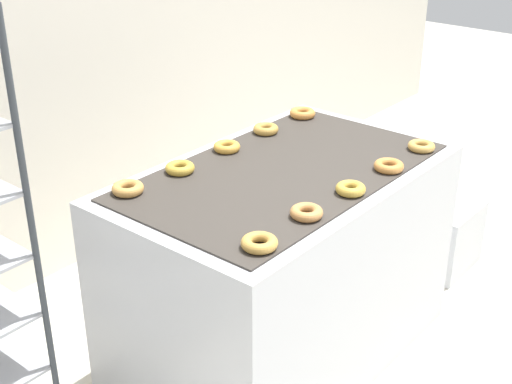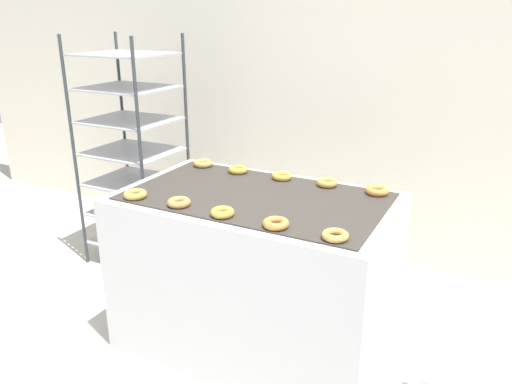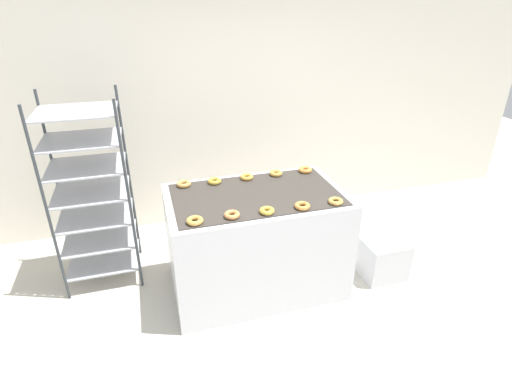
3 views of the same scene
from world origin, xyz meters
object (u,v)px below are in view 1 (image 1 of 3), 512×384
at_px(donut_near_rightmost, 421,146).
at_px(glaze_bin, 438,234).
at_px(donut_near_right, 389,166).
at_px(donut_far_center, 227,147).
at_px(fryer_machine, 282,266).
at_px(donut_far_right, 266,129).
at_px(donut_near_center, 351,189).
at_px(donut_far_leftmost, 128,188).
at_px(donut_far_left, 180,168).
at_px(donut_near_left, 307,212).
at_px(donut_far_rightmost, 303,113).
at_px(donut_near_leftmost, 259,243).

bearing_deg(donut_near_rightmost, glaze_bin, 12.65).
distance_m(donut_near_right, donut_far_center, 0.71).
height_order(donut_near_rightmost, donut_far_center, donut_far_center).
bearing_deg(fryer_machine, donut_far_right, 48.74).
bearing_deg(donut_near_center, donut_far_center, 88.31).
distance_m(glaze_bin, donut_far_leftmost, 1.99).
height_order(fryer_machine, donut_far_leftmost, donut_far_leftmost).
distance_m(donut_near_center, donut_far_left, 0.71).
relative_size(donut_near_left, donut_far_left, 0.99).
xyz_separation_m(donut_far_leftmost, donut_far_rightmost, (1.14, -0.00, 0.00)).
xyz_separation_m(donut_near_left, donut_far_left, (-0.01, 0.64, 0.00)).
xyz_separation_m(glaze_bin, donut_near_leftmost, (-1.76, -0.14, 0.77)).
distance_m(fryer_machine, donut_far_rightmost, 0.83).
xyz_separation_m(glaze_bin, donut_near_left, (-1.48, -0.13, 0.77)).
xyz_separation_m(donut_far_leftmost, donut_far_right, (0.85, -0.00, -0.00)).
bearing_deg(donut_near_leftmost, fryer_machine, 30.33).
relative_size(donut_near_center, donut_far_rightmost, 0.92).
distance_m(glaze_bin, donut_near_center, 1.44).
bearing_deg(donut_near_right, donut_far_leftmost, 141.38).
bearing_deg(donut_near_leftmost, glaze_bin, 4.42).
distance_m(donut_near_left, donut_near_rightmost, 0.85).
bearing_deg(donut_far_center, donut_near_left, -114.18).
height_order(donut_near_leftmost, donut_far_right, same).
relative_size(donut_near_rightmost, donut_far_left, 0.98).
height_order(donut_near_right, donut_far_center, same).
bearing_deg(donut_near_leftmost, donut_far_left, 67.20).
height_order(donut_far_left, donut_far_rightmost, donut_far_rightmost).
relative_size(fryer_machine, donut_near_center, 12.73).
height_order(fryer_machine, donut_far_right, donut_far_right).
xyz_separation_m(donut_far_center, donut_far_right, (0.28, 0.01, 0.00)).
bearing_deg(donut_far_center, glaze_bin, -23.56).
xyz_separation_m(donut_near_leftmost, donut_near_right, (0.84, -0.01, -0.00)).
xyz_separation_m(fryer_machine, donut_far_leftmost, (-0.56, 0.33, 0.49)).
height_order(donut_near_right, donut_far_left, donut_far_left).
height_order(donut_near_leftmost, donut_far_center, same).
distance_m(donut_near_leftmost, donut_far_leftmost, 0.66).
xyz_separation_m(donut_near_center, donut_far_left, (-0.28, 0.65, -0.00)).
height_order(fryer_machine, donut_near_left, donut_near_left).
xyz_separation_m(fryer_machine, donut_far_center, (0.01, 0.32, 0.49)).
xyz_separation_m(glaze_bin, donut_near_right, (-0.92, -0.14, 0.77)).
bearing_deg(donut_far_center, donut_near_rightmost, -49.75).
relative_size(donut_near_center, donut_far_right, 0.98).
distance_m(donut_near_right, donut_far_left, 0.87).
relative_size(donut_far_leftmost, donut_far_left, 1.02).
xyz_separation_m(donut_near_rightmost, donut_far_right, (-0.28, 0.66, 0.00)).
height_order(fryer_machine, donut_near_right, donut_near_right).
bearing_deg(fryer_machine, donut_far_center, 88.69).
bearing_deg(donut_near_right, donut_far_right, 89.00).
distance_m(donut_near_center, donut_far_center, 0.66).
bearing_deg(donut_near_left, donut_far_center, 65.82).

